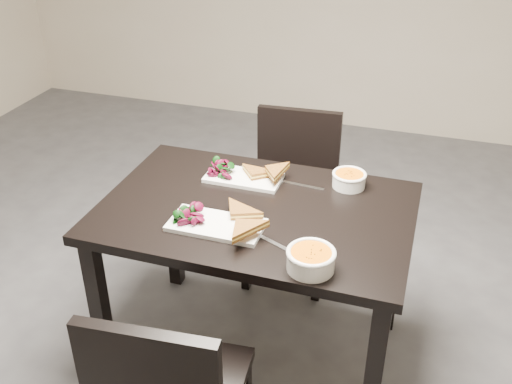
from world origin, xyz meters
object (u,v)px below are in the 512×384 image
(plate_near, at_px, (216,225))
(soup_bowl_far, at_px, (349,179))
(table, at_px, (256,229))
(chair_far, at_px, (293,185))
(soup_bowl_near, at_px, (311,259))
(plate_far, at_px, (244,178))

(plate_near, xyz_separation_m, soup_bowl_far, (0.41, 0.45, 0.03))
(table, distance_m, chair_far, 0.69)
(plate_near, distance_m, soup_bowl_near, 0.41)
(table, bearing_deg, plate_near, -119.28)
(table, height_order, chair_far, chair_far)
(soup_bowl_near, bearing_deg, soup_bowl_far, 87.89)
(chair_far, distance_m, plate_far, 0.55)
(chair_far, distance_m, plate_near, 0.89)
(chair_far, relative_size, plate_far, 2.68)
(plate_far, relative_size, soup_bowl_far, 2.26)
(soup_bowl_far, bearing_deg, chair_far, 129.98)
(plate_near, height_order, plate_far, plate_near)
(plate_near, xyz_separation_m, plate_far, (-0.02, 0.37, -0.00))
(table, distance_m, plate_near, 0.23)
(chair_far, bearing_deg, soup_bowl_near, -76.31)
(table, relative_size, soup_bowl_far, 8.56)
(soup_bowl_far, bearing_deg, plate_near, -132.21)
(table, distance_m, soup_bowl_near, 0.45)
(table, xyz_separation_m, plate_far, (-0.12, 0.20, 0.11))
(plate_far, height_order, soup_bowl_far, soup_bowl_far)
(plate_far, bearing_deg, soup_bowl_far, 10.37)
(plate_far, bearing_deg, soup_bowl_near, -51.28)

